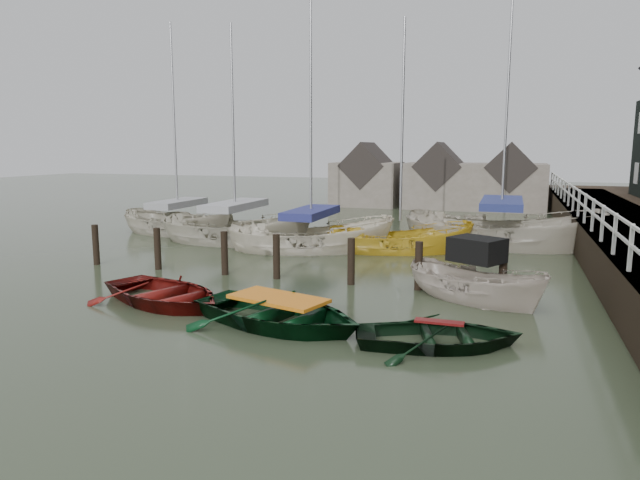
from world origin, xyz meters
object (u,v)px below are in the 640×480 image
(sailboat_b, at_px, (311,249))
(sailboat_c, at_px, (399,251))
(rowboat_green, at_px, (279,326))
(sailboat_e, at_px, (179,233))
(rowboat_red, at_px, (165,304))
(sailboat_d, at_px, (500,245))
(sailboat_a, at_px, (236,242))
(motorboat, at_px, (474,297))
(rowboat_dkgreen, at_px, (438,346))

(sailboat_b, distance_m, sailboat_c, 3.48)
(rowboat_green, bearing_deg, sailboat_e, 56.93)
(rowboat_red, relative_size, sailboat_d, 0.32)
(sailboat_b, bearing_deg, sailboat_a, 60.12)
(sailboat_c, xyz_separation_m, sailboat_d, (3.72, 2.36, 0.04))
(motorboat, distance_m, sailboat_b, 8.68)
(sailboat_e, bearing_deg, sailboat_a, -100.56)
(motorboat, bearing_deg, sailboat_a, 88.02)
(rowboat_red, height_order, rowboat_dkgreen, rowboat_red)
(rowboat_green, xyz_separation_m, sailboat_a, (-6.15, 10.01, 0.06))
(rowboat_red, distance_m, sailboat_c, 10.47)
(rowboat_red, distance_m, sailboat_b, 8.63)
(rowboat_green, bearing_deg, sailboat_c, 11.31)
(motorboat, bearing_deg, rowboat_green, 161.50)
(rowboat_red, height_order, motorboat, motorboat)
(motorboat, relative_size, sailboat_e, 0.41)
(rowboat_red, bearing_deg, sailboat_e, 52.95)
(sailboat_b, distance_m, sailboat_d, 7.81)
(rowboat_red, distance_m, rowboat_dkgreen, 7.25)
(motorboat, relative_size, sailboat_a, 0.42)
(rowboat_red, bearing_deg, sailboat_d, -12.12)
(rowboat_dkgreen, distance_m, sailboat_a, 14.15)
(sailboat_a, relative_size, sailboat_c, 1.05)
(motorboat, height_order, sailboat_b, sailboat_b)
(rowboat_dkgreen, height_order, motorboat, motorboat)
(rowboat_red, bearing_deg, motorboat, -46.70)
(sailboat_a, xyz_separation_m, sailboat_b, (3.66, -0.68, 0.00))
(sailboat_d, bearing_deg, sailboat_c, 127.40)
(rowboat_dkgreen, xyz_separation_m, sailboat_b, (-6.14, 9.52, 0.06))
(rowboat_red, distance_m, motorboat, 8.21)
(sailboat_c, distance_m, sailboat_e, 10.78)
(sailboat_a, height_order, sailboat_b, sailboat_b)
(sailboat_a, bearing_deg, sailboat_b, -100.39)
(motorboat, relative_size, sailboat_d, 0.34)
(rowboat_green, relative_size, motorboat, 0.99)
(rowboat_dkgreen, xyz_separation_m, motorboat, (0.47, 3.89, 0.10))
(sailboat_a, bearing_deg, rowboat_green, -148.30)
(sailboat_a, relative_size, sailboat_e, 0.96)
(rowboat_green, distance_m, sailboat_d, 13.43)
(sailboat_b, xyz_separation_m, sailboat_c, (3.36, 0.93, -0.05))
(sailboat_c, bearing_deg, motorboat, -169.45)
(sailboat_b, height_order, sailboat_c, sailboat_b)
(sailboat_d, bearing_deg, rowboat_dkgreen, -179.11)
(sailboat_c, distance_m, sailboat_d, 4.41)
(rowboat_green, distance_m, rowboat_dkgreen, 3.66)
(rowboat_green, distance_m, sailboat_a, 11.75)
(sailboat_c, bearing_deg, sailboat_e, 68.05)
(sailboat_a, relative_size, sailboat_b, 0.97)
(motorboat, distance_m, sailboat_e, 15.96)
(sailboat_b, bearing_deg, rowboat_green, 175.59)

